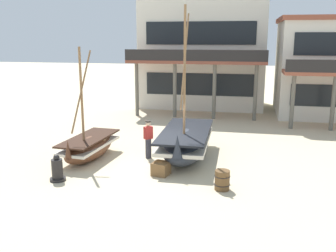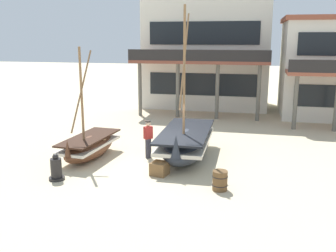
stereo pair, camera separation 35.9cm
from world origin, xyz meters
TOP-DOWN VIEW (x-y plane):
  - ground_plane at (0.00, 0.00)m, footprint 120.00×120.00m
  - fishing_boat_near_left at (-3.29, -0.03)m, footprint 1.65×3.68m
  - fishing_boat_centre_large at (0.80, 1.00)m, footprint 2.12×5.11m
  - fisherman_by_hull at (-0.80, 0.62)m, footprint 0.41×0.41m
  - capstan_winch at (-3.41, -2.69)m, footprint 0.58×0.58m
  - wooden_barrel at (2.62, -2.32)m, footprint 0.56×0.56m
  - cargo_crate at (0.21, -1.33)m, footprint 0.72×0.72m
  - harbor_building_main at (-0.05, 14.42)m, footprint 9.44×7.92m

SIDE VIEW (x-z plane):
  - ground_plane at x=0.00m, z-range 0.00..0.00m
  - cargo_crate at x=0.21m, z-range 0.00..0.51m
  - wooden_barrel at x=2.62m, z-range 0.00..0.70m
  - capstan_winch at x=-3.41m, z-range -0.10..0.90m
  - fishing_boat_near_left at x=-3.29m, z-range -1.86..2.97m
  - fishing_boat_centre_large at x=0.80m, z-range -2.52..3.92m
  - fisherman_by_hull at x=-0.80m, z-range -0.01..1.68m
  - harbor_building_main at x=-0.05m, z-range -0.01..10.89m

